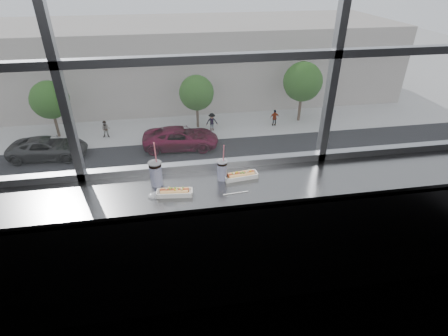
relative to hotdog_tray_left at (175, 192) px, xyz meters
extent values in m
plane|color=black|center=(0.28, 0.35, -0.58)|extent=(6.00, 0.00, 6.00)
plane|color=silver|center=(0.28, 0.37, 1.17)|extent=(6.00, 0.00, 6.00)
cube|color=slate|center=(0.28, 0.08, -0.06)|extent=(6.00, 0.55, 0.06)
cube|color=slate|center=(0.28, -0.18, -0.58)|extent=(6.00, 0.04, 1.04)
cube|color=white|center=(0.00, 0.00, -0.02)|extent=(0.27, 0.11, 0.01)
cube|color=white|center=(0.00, 0.00, -0.01)|extent=(0.27, 0.11, 0.04)
cylinder|color=#DFA35D|center=(0.00, 0.00, 0.00)|extent=(0.21, 0.07, 0.04)
cylinder|color=#9A391C|center=(0.00, 0.00, 0.01)|extent=(0.21, 0.05, 0.03)
cube|color=white|center=(0.53, 0.15, -0.02)|extent=(0.28, 0.12, 0.01)
cube|color=white|center=(0.53, 0.15, -0.01)|extent=(0.28, 0.12, 0.04)
cylinder|color=#DFA35D|center=(0.53, 0.15, 0.00)|extent=(0.21, 0.07, 0.05)
cylinder|color=#9A391C|center=(0.53, 0.15, 0.02)|extent=(0.22, 0.06, 0.03)
cylinder|color=white|center=(-0.13, 0.17, 0.07)|extent=(0.09, 0.09, 0.19)
cylinder|color=black|center=(-0.13, 0.17, 0.15)|extent=(0.10, 0.10, 0.02)
cylinder|color=silver|center=(-0.13, 0.17, 0.17)|extent=(0.10, 0.10, 0.01)
cylinder|color=#F46579|center=(-0.12, 0.16, 0.25)|extent=(0.01, 0.05, 0.20)
cylinder|color=white|center=(0.38, 0.16, 0.05)|extent=(0.08, 0.08, 0.16)
cylinder|color=black|center=(0.38, 0.16, 0.12)|extent=(0.08, 0.08, 0.02)
cylinder|color=silver|center=(0.38, 0.16, 0.13)|extent=(0.09, 0.09, 0.01)
cylinder|color=#F46579|center=(0.39, 0.15, 0.20)|extent=(0.01, 0.04, 0.16)
cylinder|color=white|center=(0.45, -0.05, -0.02)|extent=(0.19, 0.02, 0.01)
ellipsoid|color=silver|center=(-0.14, 0.00, -0.01)|extent=(0.11, 0.08, 0.03)
plane|color=#AEADAC|center=(0.28, 43.85, -12.13)|extent=(120.00, 120.00, 0.00)
cube|color=#AEADAC|center=(0.28, 7.35, -12.11)|extent=(50.00, 14.00, 0.04)
cube|color=black|center=(0.28, 20.35, -12.10)|extent=(80.00, 10.00, 0.06)
cube|color=#AEADAC|center=(0.28, 28.35, -12.11)|extent=(80.00, 6.00, 0.04)
cube|color=#A69D95|center=(0.28, 38.35, -8.13)|extent=(50.00, 14.00, 8.00)
imported|color=#2B2B2B|center=(-9.69, 24.35, -10.97)|extent=(3.23, 6.74, 2.18)
imported|color=black|center=(-5.85, 16.35, -11.01)|extent=(3.34, 6.60, 2.11)
imported|color=#B8B7AD|center=(6.45, 16.35, -11.11)|extent=(2.44, 5.75, 1.91)
imported|color=#382B8E|center=(15.28, 16.35, -11.06)|extent=(2.55, 6.04, 2.01)
imported|color=maroon|center=(0.78, 24.35, -10.91)|extent=(3.41, 7.12, 2.31)
imported|color=#A21D02|center=(-1.56, 16.35, -11.05)|extent=(2.91, 6.22, 2.02)
imported|color=#66605B|center=(-5.65, 27.44, -11.15)|extent=(0.83, 0.62, 1.87)
imported|color=#66605B|center=(9.82, 27.49, -11.14)|extent=(0.84, 0.63, 1.90)
imported|color=#66605B|center=(3.80, 27.39, -11.08)|extent=(0.89, 0.67, 2.01)
cylinder|color=#47382B|center=(-9.94, 28.35, -10.91)|extent=(0.24, 0.24, 2.43)
sphere|color=#28581B|center=(-9.94, 28.35, -8.68)|extent=(3.24, 3.24, 3.24)
cylinder|color=#47382B|center=(2.58, 28.35, -10.93)|extent=(0.24, 0.24, 2.39)
sphere|color=#28581B|center=(2.58, 28.35, -8.75)|extent=(3.18, 3.18, 3.18)
cylinder|color=#47382B|center=(12.56, 28.35, -10.75)|extent=(0.28, 0.28, 2.76)
sphere|color=#28581B|center=(12.56, 28.35, -8.22)|extent=(3.68, 3.68, 3.68)
camera|label=1|loc=(0.01, -2.15, 1.47)|focal=28.00mm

